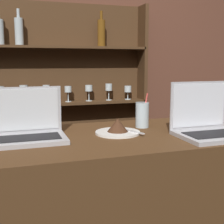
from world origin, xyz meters
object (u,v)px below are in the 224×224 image
object	(u,v)px
laptop_near	(23,129)
cake_plate	(117,128)
laptop_far	(207,124)
water_glass	(142,115)

from	to	relation	value
laptop_near	cake_plate	distance (m)	0.42
laptop_near	cake_plate	bearing A→B (deg)	-2.20
laptop_near	laptop_far	world-z (taller)	laptop_far
cake_plate	laptop_near	bearing A→B (deg)	177.80
cake_plate	water_glass	xyz separation A→B (m)	(0.16, 0.10, 0.04)
laptop_near	cake_plate	xyz separation A→B (m)	(0.41, -0.02, -0.02)
laptop_near	laptop_far	xyz separation A→B (m)	(0.78, -0.17, 0.00)
laptop_far	cake_plate	world-z (taller)	laptop_far
laptop_near	laptop_far	distance (m)	0.80
water_glass	laptop_near	bearing A→B (deg)	-172.07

